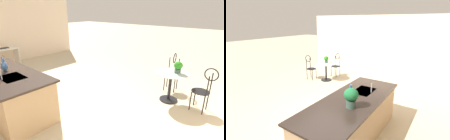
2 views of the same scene
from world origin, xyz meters
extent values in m
plane|color=beige|center=(0.00, 0.00, 0.00)|extent=(40.00, 40.00, 0.00)
cube|color=beige|center=(-4.26, 0.00, 1.35)|extent=(0.12, 7.80, 2.70)
cube|color=tan|center=(0.30, 0.85, 0.44)|extent=(2.70, 0.96, 0.88)
cube|color=#2D231E|center=(0.30, 0.85, 0.90)|extent=(2.80, 1.06, 0.04)
cube|color=#B2B5BA|center=(-0.25, 0.85, 0.91)|extent=(0.56, 0.40, 0.03)
cylinder|color=black|center=(-2.39, -1.91, 0.01)|extent=(0.44, 0.44, 0.03)
cylinder|color=black|center=(-2.39, -1.91, 0.38)|extent=(0.07, 0.07, 0.69)
cylinder|color=#B2C6C1|center=(-2.39, -1.91, 0.73)|extent=(0.80, 0.80, 0.01)
cylinder|color=black|center=(-2.94, -1.78, 0.23)|extent=(0.03, 0.03, 0.45)
cylinder|color=black|center=(-2.96, -2.06, 0.23)|extent=(0.03, 0.03, 0.45)
cylinder|color=black|center=(-3.22, -1.77, 0.23)|extent=(0.03, 0.03, 0.45)
cylinder|color=black|center=(-3.24, -2.05, 0.23)|extent=(0.03, 0.03, 0.45)
cylinder|color=black|center=(-3.09, -1.91, 0.46)|extent=(0.40, 0.40, 0.02)
cylinder|color=black|center=(-3.23, -1.78, 0.68)|extent=(0.03, 0.03, 0.45)
cylinder|color=black|center=(-3.25, -2.04, 0.68)|extent=(0.03, 0.03, 0.45)
torus|color=black|center=(-3.24, -1.91, 0.90)|extent=(0.28, 0.04, 0.28)
cylinder|color=black|center=(-2.32, -2.42, 0.23)|extent=(0.03, 0.03, 0.45)
cylinder|color=black|center=(-2.05, -2.39, 0.23)|extent=(0.03, 0.03, 0.45)
cylinder|color=black|center=(-2.29, -2.70, 0.23)|extent=(0.03, 0.03, 0.45)
cylinder|color=black|center=(-2.01, -2.66, 0.23)|extent=(0.03, 0.03, 0.45)
cylinder|color=black|center=(-2.17, -2.54, 0.46)|extent=(0.42, 0.42, 0.02)
cylinder|color=black|center=(-2.28, -2.71, 0.68)|extent=(0.03, 0.03, 0.45)
cylinder|color=black|center=(-2.02, -2.68, 0.68)|extent=(0.03, 0.03, 0.45)
torus|color=black|center=(-2.15, -2.69, 0.90)|extent=(0.06, 0.28, 0.28)
cylinder|color=#B2B5BA|center=(-0.25, 1.03, 1.03)|extent=(0.02, 0.02, 0.22)
cylinder|color=#385147|center=(-2.51, -1.99, 0.79)|extent=(0.14, 0.14, 0.11)
ellipsoid|color=#288621|center=(-2.51, -1.99, 0.93)|extent=(0.20, 0.20, 0.18)
cylinder|color=#385147|center=(0.60, 0.99, 0.99)|extent=(0.18, 0.18, 0.15)
ellipsoid|color=#1A6234|center=(0.60, 0.99, 1.18)|extent=(0.27, 0.27, 0.24)
ellipsoid|color=#386099|center=(0.25, 0.79, 1.02)|extent=(0.13, 0.13, 0.21)
cylinder|color=#386099|center=(0.25, 0.79, 1.17)|extent=(0.04, 0.04, 0.08)
camera|label=1|loc=(-3.87, 2.09, 2.22)|focal=28.54mm
camera|label=2|loc=(3.11, 2.39, 2.47)|focal=27.57mm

